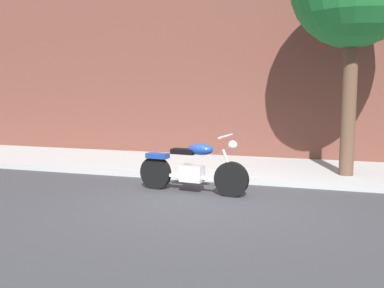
% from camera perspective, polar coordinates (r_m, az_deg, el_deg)
% --- Properties ---
extents(ground_plane, '(60.00, 60.00, 0.00)m').
position_cam_1_polar(ground_plane, '(7.89, 1.52, -7.60)').
color(ground_plane, '#38383D').
extents(sidewalk, '(24.29, 3.10, 0.14)m').
position_cam_1_polar(sidewalk, '(10.92, 6.16, -3.15)').
color(sidewalk, '#A9A9A9').
rests_on(sidewalk, ground).
extents(building_facade, '(24.29, 0.50, 8.47)m').
position_cam_1_polar(building_facade, '(12.72, 8.09, 17.10)').
color(building_facade, brown).
rests_on(building_facade, ground).
extents(motorcycle, '(2.29, 0.71, 1.17)m').
position_cam_1_polar(motorcycle, '(8.48, -0.00, -3.27)').
color(motorcycle, black).
rests_on(motorcycle, ground).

